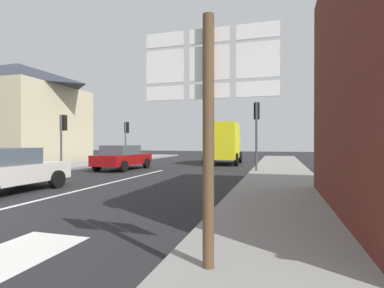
% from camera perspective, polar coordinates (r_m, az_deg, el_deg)
% --- Properties ---
extents(ground_plane, '(80.00, 80.00, 0.00)m').
position_cam_1_polar(ground_plane, '(15.88, -8.38, -5.64)').
color(ground_plane, '#232326').
extents(sidewalk_right, '(3.07, 44.00, 0.14)m').
position_cam_1_polar(sidewalk_right, '(12.47, 16.62, -6.97)').
color(sidewalk_right, gray).
rests_on(sidewalk_right, ground).
extents(sidewalk_left, '(3.07, 44.00, 0.14)m').
position_cam_1_polar(sidewalk_left, '(18.17, -30.75, -4.71)').
color(sidewalk_left, gray).
rests_on(sidewalk_left, ground).
extents(lane_centre_stripe, '(0.16, 12.00, 0.01)m').
position_cam_1_polar(lane_centre_stripe, '(12.38, -16.14, -7.33)').
color(lane_centre_stripe, silver).
rests_on(lane_centre_stripe, ground).
extents(lane_turn_arrow, '(1.20, 2.20, 0.01)m').
position_cam_1_polar(lane_turn_arrow, '(5.29, -31.70, -17.88)').
color(lane_turn_arrow, silver).
rests_on(lane_turn_arrow, ground).
extents(clapboard_house_left, '(8.87, 9.04, 7.90)m').
position_cam_1_polar(clapboard_house_left, '(27.52, -30.13, 5.18)').
color(clapboard_house_left, beige).
rests_on(clapboard_house_left, ground).
extents(sedan_near, '(1.97, 4.20, 1.47)m').
position_cam_1_polar(sedan_near, '(11.47, -32.26, -4.18)').
color(sedan_near, beige).
rests_on(sedan_near, ground).
extents(sedan_far, '(2.11, 4.27, 1.47)m').
position_cam_1_polar(sedan_far, '(18.44, -13.09, -2.44)').
color(sedan_far, maroon).
rests_on(sedan_far, ground).
extents(delivery_truck, '(2.66, 5.09, 3.05)m').
position_cam_1_polar(delivery_truck, '(22.56, 5.96, 0.34)').
color(delivery_truck, yellow).
rests_on(delivery_truck, ground).
extents(route_sign_post, '(1.66, 0.14, 3.20)m').
position_cam_1_polar(route_sign_post, '(3.66, 3.21, 5.79)').
color(route_sign_post, brown).
rests_on(route_sign_post, ground).
extents(traffic_light_far_left, '(0.30, 0.49, 3.31)m').
position_cam_1_polar(traffic_light_far_left, '(25.12, -12.38, 2.15)').
color(traffic_light_far_left, '#47474C').
rests_on(traffic_light_far_left, ground).
extents(traffic_light_near_right, '(0.30, 0.49, 3.79)m').
position_cam_1_polar(traffic_light_near_right, '(16.49, 12.20, 4.33)').
color(traffic_light_near_right, '#47474C').
rests_on(traffic_light_near_right, ground).
extents(traffic_light_near_left, '(0.30, 0.49, 3.23)m').
position_cam_1_polar(traffic_light_near_left, '(18.86, -23.34, 2.55)').
color(traffic_light_near_left, '#47474C').
rests_on(traffic_light_near_left, ground).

